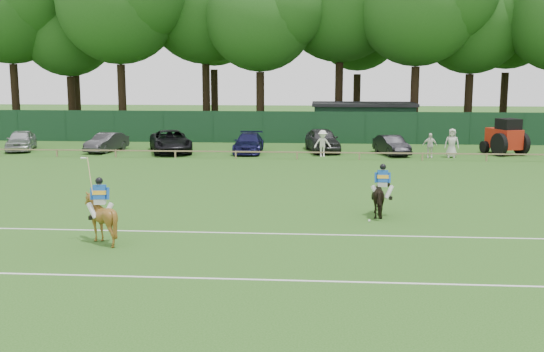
# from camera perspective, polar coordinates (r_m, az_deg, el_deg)

# --- Properties ---
(ground) EXTENTS (160.00, 160.00, 0.00)m
(ground) POSITION_cam_1_polar(r_m,az_deg,el_deg) (23.60, -1.76, -4.55)
(ground) COLOR #1E4C14
(ground) RESTS_ON ground
(horse_dark) EXTENTS (0.84, 1.80, 1.51)m
(horse_dark) POSITION_cam_1_polar(r_m,az_deg,el_deg) (25.45, 9.84, -1.91)
(horse_dark) COLOR black
(horse_dark) RESTS_ON ground
(horse_chestnut) EXTENTS (1.52, 1.66, 1.66)m
(horse_chestnut) POSITION_cam_1_polar(r_m,az_deg,el_deg) (22.02, -15.10, -3.68)
(horse_chestnut) COLOR brown
(horse_chestnut) RESTS_ON ground
(sedan_silver) EXTENTS (2.85, 4.60, 1.46)m
(sedan_silver) POSITION_cam_1_polar(r_m,az_deg,el_deg) (48.92, -21.57, 3.00)
(sedan_silver) COLOR #AAACAF
(sedan_silver) RESTS_ON ground
(sedan_grey) EXTENTS (2.22, 4.19, 1.31)m
(sedan_grey) POSITION_cam_1_polar(r_m,az_deg,el_deg) (46.38, -14.61, 2.94)
(sedan_grey) COLOR #2C2C2E
(sedan_grey) RESTS_ON ground
(suv_black) EXTENTS (4.22, 6.05, 1.53)m
(suv_black) POSITION_cam_1_polar(r_m,az_deg,el_deg) (44.99, -9.08, 3.07)
(suv_black) COLOR black
(suv_black) RESTS_ON ground
(sedan_navy) EXTENTS (1.97, 4.70, 1.35)m
(sedan_navy) POSITION_cam_1_polar(r_m,az_deg,el_deg) (44.28, -2.11, 2.97)
(sedan_navy) COLOR #13133C
(sedan_navy) RESTS_ON ground
(hatch_grey) EXTENTS (2.81, 5.13, 1.65)m
(hatch_grey) POSITION_cam_1_polar(r_m,az_deg,el_deg) (45.02, 4.53, 3.25)
(hatch_grey) COLOR #2E2E30
(hatch_grey) RESTS_ON ground
(estate_black) EXTENTS (2.37, 4.14, 1.29)m
(estate_black) POSITION_cam_1_polar(r_m,az_deg,el_deg) (44.06, 10.67, 2.74)
(estate_black) COLOR black
(estate_black) RESTS_ON ground
(spectator_left) EXTENTS (1.24, 0.86, 1.76)m
(spectator_left) POSITION_cam_1_polar(r_m,az_deg,el_deg) (42.42, 4.55, 2.93)
(spectator_left) COLOR white
(spectator_left) RESTS_ON ground
(spectator_mid) EXTENTS (0.98, 0.46, 1.63)m
(spectator_mid) POSITION_cam_1_polar(r_m,az_deg,el_deg) (42.91, 13.96, 2.67)
(spectator_mid) COLOR silver
(spectator_mid) RESTS_ON ground
(spectator_right) EXTENTS (1.01, 0.73, 1.90)m
(spectator_right) POSITION_cam_1_polar(r_m,az_deg,el_deg) (43.43, 15.82, 2.85)
(spectator_right) COLOR beige
(spectator_right) RESTS_ON ground
(rider_dark) EXTENTS (0.94, 0.37, 1.41)m
(rider_dark) POSITION_cam_1_polar(r_m,az_deg,el_deg) (25.31, 9.89, -0.37)
(rider_dark) COLOR silver
(rider_dark) RESTS_ON ground
(rider_chestnut) EXTENTS (0.95, 0.55, 2.05)m
(rider_chestnut) POSITION_cam_1_polar(r_m,az_deg,el_deg) (21.85, -15.20, -1.78)
(rider_chestnut) COLOR silver
(rider_chestnut) RESTS_ON ground
(polo_ball) EXTENTS (0.09, 0.09, 0.09)m
(polo_ball) POSITION_cam_1_polar(r_m,az_deg,el_deg) (24.56, 8.71, -3.98)
(polo_ball) COLOR silver
(polo_ball) RESTS_ON ground
(pitch_lines) EXTENTS (60.00, 5.10, 0.01)m
(pitch_lines) POSITION_cam_1_polar(r_m,az_deg,el_deg) (20.25, -2.82, -6.93)
(pitch_lines) COLOR silver
(pitch_lines) RESTS_ON ground
(pitch_rail) EXTENTS (62.10, 0.10, 0.50)m
(pitch_rail) POSITION_cam_1_polar(r_m,az_deg,el_deg) (41.18, 0.88, 2.15)
(pitch_rail) COLOR #997F5B
(pitch_rail) RESTS_ON ground
(perimeter_fence) EXTENTS (92.08, 0.08, 2.50)m
(perimeter_fence) POSITION_cam_1_polar(r_m,az_deg,el_deg) (50.02, 1.50, 4.39)
(perimeter_fence) COLOR #14351E
(perimeter_fence) RESTS_ON ground
(utility_shed) EXTENTS (8.40, 4.40, 3.04)m
(utility_shed) POSITION_cam_1_polar(r_m,az_deg,el_deg) (53.05, 8.17, 4.90)
(utility_shed) COLOR #14331E
(utility_shed) RESTS_ON ground
(tree_row) EXTENTS (96.00, 12.00, 21.00)m
(tree_row) POSITION_cam_1_polar(r_m,az_deg,el_deg) (58.05, 3.86, 3.85)
(tree_row) COLOR #26561C
(tree_row) RESTS_ON ground
(tractor) EXTENTS (2.85, 3.42, 2.46)m
(tractor) POSITION_cam_1_polar(r_m,az_deg,el_deg) (46.10, 20.19, 3.26)
(tractor) COLOR #AE2110
(tractor) RESTS_ON ground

